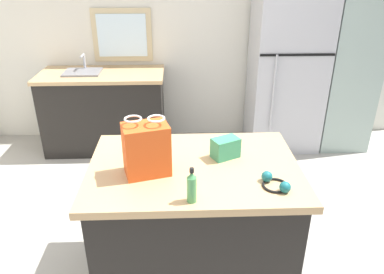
{
  "coord_description": "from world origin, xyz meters",
  "views": [
    {
      "loc": [
        -0.23,
        -2.15,
        2.07
      ],
      "look_at": [
        -0.13,
        0.14,
        0.96
      ],
      "focal_mm": 34.75,
      "sensor_mm": 36.0,
      "label": 1
    }
  ],
  "objects_px": {
    "kitchen_island": "(194,223)",
    "refrigerator": "(287,68)",
    "tall_cabinet": "(349,59)",
    "ear_defenders": "(276,183)",
    "small_box": "(225,148)",
    "shopping_bag": "(146,149)",
    "bottle": "(192,187)"
  },
  "relations": [
    {
      "from": "kitchen_island",
      "to": "refrigerator",
      "type": "relative_size",
      "value": 0.69
    },
    {
      "from": "refrigerator",
      "to": "tall_cabinet",
      "type": "relative_size",
      "value": 0.91
    },
    {
      "from": "ear_defenders",
      "to": "tall_cabinet",
      "type": "bearing_deg",
      "value": 59.05
    },
    {
      "from": "refrigerator",
      "to": "small_box",
      "type": "bearing_deg",
      "value": -115.44
    },
    {
      "from": "tall_cabinet",
      "to": "shopping_bag",
      "type": "height_order",
      "value": "tall_cabinet"
    },
    {
      "from": "kitchen_island",
      "to": "shopping_bag",
      "type": "distance_m",
      "value": 0.67
    },
    {
      "from": "tall_cabinet",
      "to": "shopping_bag",
      "type": "distance_m",
      "value": 3.02
    },
    {
      "from": "kitchen_island",
      "to": "small_box",
      "type": "xyz_separation_m",
      "value": [
        0.21,
        0.1,
        0.52
      ]
    },
    {
      "from": "refrigerator",
      "to": "bottle",
      "type": "distance_m",
      "value": 2.71
    },
    {
      "from": "kitchen_island",
      "to": "small_box",
      "type": "height_order",
      "value": "small_box"
    },
    {
      "from": "refrigerator",
      "to": "shopping_bag",
      "type": "height_order",
      "value": "refrigerator"
    },
    {
      "from": "kitchen_island",
      "to": "small_box",
      "type": "distance_m",
      "value": 0.56
    },
    {
      "from": "refrigerator",
      "to": "bottle",
      "type": "xyz_separation_m",
      "value": [
        -1.17,
        -2.45,
        0.05
      ]
    },
    {
      "from": "refrigerator",
      "to": "small_box",
      "type": "relative_size",
      "value": 11.16
    },
    {
      "from": "ear_defenders",
      "to": "bottle",
      "type": "bearing_deg",
      "value": -165.82
    },
    {
      "from": "bottle",
      "to": "tall_cabinet",
      "type": "bearing_deg",
      "value": 52.6
    },
    {
      "from": "bottle",
      "to": "refrigerator",
      "type": "bearing_deg",
      "value": 64.4
    },
    {
      "from": "refrigerator",
      "to": "ear_defenders",
      "type": "height_order",
      "value": "refrigerator"
    },
    {
      "from": "tall_cabinet",
      "to": "small_box",
      "type": "relative_size",
      "value": 12.32
    },
    {
      "from": "kitchen_island",
      "to": "tall_cabinet",
      "type": "distance_m",
      "value": 2.83
    },
    {
      "from": "refrigerator",
      "to": "tall_cabinet",
      "type": "bearing_deg",
      "value": 0.02
    },
    {
      "from": "kitchen_island",
      "to": "small_box",
      "type": "relative_size",
      "value": 7.73
    },
    {
      "from": "shopping_bag",
      "to": "small_box",
      "type": "height_order",
      "value": "shopping_bag"
    },
    {
      "from": "shopping_bag",
      "to": "small_box",
      "type": "bearing_deg",
      "value": 19.59
    },
    {
      "from": "kitchen_island",
      "to": "shopping_bag",
      "type": "xyz_separation_m",
      "value": [
        -0.28,
        -0.07,
        0.61
      ]
    },
    {
      "from": "refrigerator",
      "to": "ear_defenders",
      "type": "xyz_separation_m",
      "value": [
        -0.7,
        -2.33,
        -0.01
      ]
    },
    {
      "from": "kitchen_island",
      "to": "small_box",
      "type": "bearing_deg",
      "value": 25.61
    },
    {
      "from": "small_box",
      "to": "shopping_bag",
      "type": "bearing_deg",
      "value": -160.41
    },
    {
      "from": "refrigerator",
      "to": "small_box",
      "type": "height_order",
      "value": "refrigerator"
    },
    {
      "from": "tall_cabinet",
      "to": "shopping_bag",
      "type": "relative_size",
      "value": 5.84
    },
    {
      "from": "kitchen_island",
      "to": "tall_cabinet",
      "type": "bearing_deg",
      "value": 48.34
    },
    {
      "from": "tall_cabinet",
      "to": "bottle",
      "type": "xyz_separation_m",
      "value": [
        -1.87,
        -2.45,
        -0.05
      ]
    }
  ]
}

